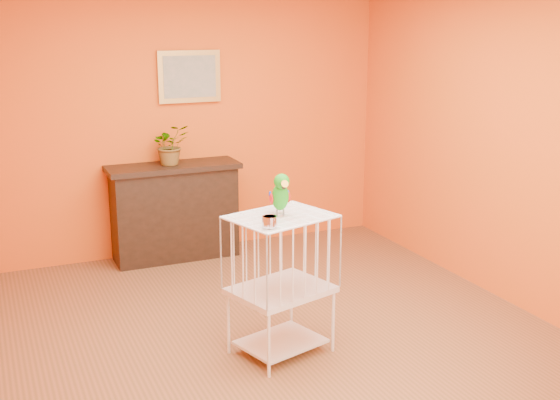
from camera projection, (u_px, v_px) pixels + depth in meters
name	position (u px, v px, depth m)	size (l,w,h in m)	color
ground	(281.00, 335.00, 5.24)	(4.50, 4.50, 0.00)	brown
room_shell	(281.00, 125.00, 4.85)	(4.50, 4.50, 4.50)	#D75014
console_cabinet	(175.00, 212.00, 6.83)	(1.26, 0.45, 0.94)	black
potted_plant	(170.00, 149.00, 6.68)	(0.35, 0.39, 0.30)	#26722D
framed_picture	(189.00, 77.00, 6.77)	(0.62, 0.04, 0.50)	#B69141
birdcage	(281.00, 283.00, 4.85)	(0.77, 0.66, 1.00)	beige
feed_cup	(270.00, 222.00, 4.46)	(0.10, 0.10, 0.07)	silver
parrot	(280.00, 194.00, 4.70)	(0.15, 0.27, 0.30)	#59544C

